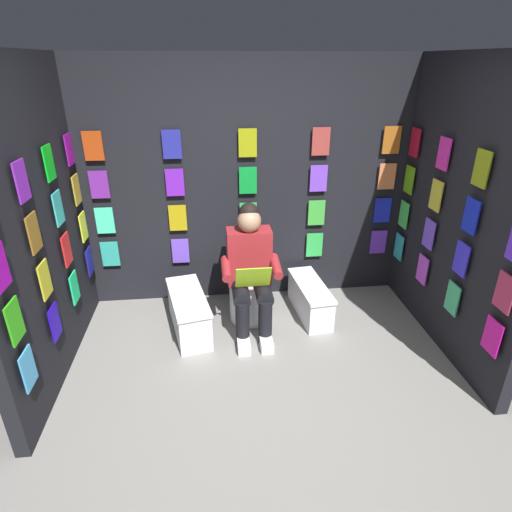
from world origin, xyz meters
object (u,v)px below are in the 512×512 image
(person_reading, at_px, (251,270))
(comic_longbox_near, at_px, (310,299))
(comic_longbox_far, at_px, (189,313))
(toilet, at_px, (248,285))

(person_reading, xyz_separation_m, comic_longbox_near, (-0.60, -0.16, -0.43))
(comic_longbox_near, relative_size, comic_longbox_far, 0.92)
(person_reading, relative_size, comic_longbox_far, 1.41)
(toilet, relative_size, comic_longbox_near, 1.00)
(comic_longbox_near, bearing_deg, person_reading, 9.44)
(comic_longbox_near, bearing_deg, comic_longbox_far, 2.14)
(toilet, distance_m, person_reading, 0.35)
(person_reading, bearing_deg, comic_longbox_far, -0.67)
(comic_longbox_far, bearing_deg, person_reading, 168.11)
(person_reading, distance_m, comic_longbox_far, 0.71)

